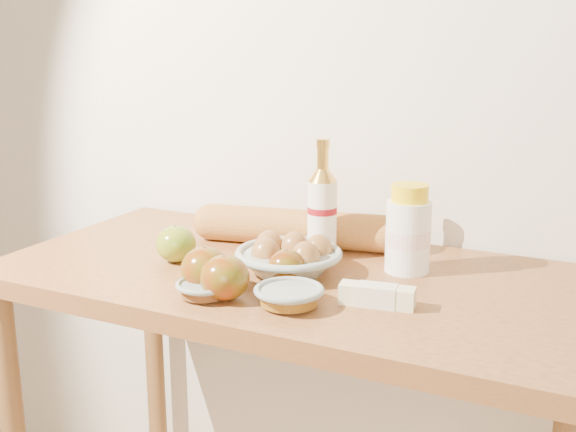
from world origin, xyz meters
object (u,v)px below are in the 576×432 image
object	(u,v)px
table	(294,328)
cream_bottle	(408,232)
egg_bowl	(289,258)
baguette	(298,228)
bourbon_bottle	(322,211)

from	to	relation	value
table	cream_bottle	bearing A→B (deg)	25.83
table	egg_bowl	xyz separation A→B (m)	(-0.00, -0.02, 0.15)
table	baguette	distance (m)	0.24
bourbon_bottle	egg_bowl	world-z (taller)	bourbon_bottle
bourbon_bottle	baguette	bearing A→B (deg)	155.67
egg_bowl	baguette	world-z (taller)	baguette
bourbon_bottle	egg_bowl	bearing A→B (deg)	-88.47
cream_bottle	egg_bowl	size ratio (longest dim) A/B	0.73
cream_bottle	egg_bowl	world-z (taller)	cream_bottle
bourbon_bottle	cream_bottle	bearing A→B (deg)	9.13
table	egg_bowl	world-z (taller)	egg_bowl
egg_bowl	baguette	bearing A→B (deg)	109.95
table	bourbon_bottle	size ratio (longest dim) A/B	4.76
cream_bottle	egg_bowl	bearing A→B (deg)	-154.50
cream_bottle	egg_bowl	distance (m)	0.24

